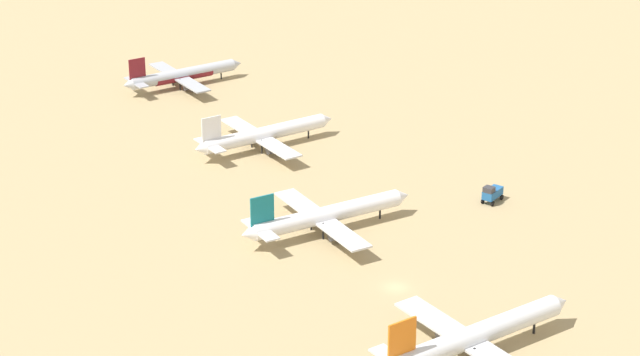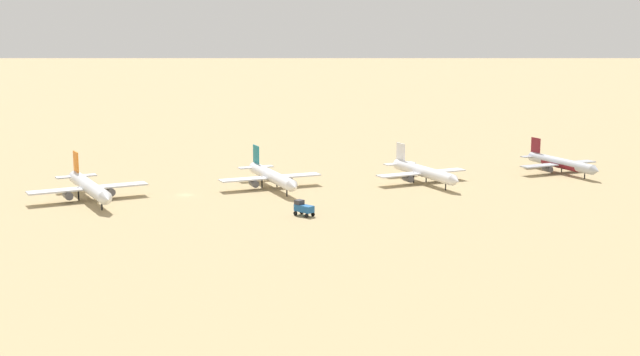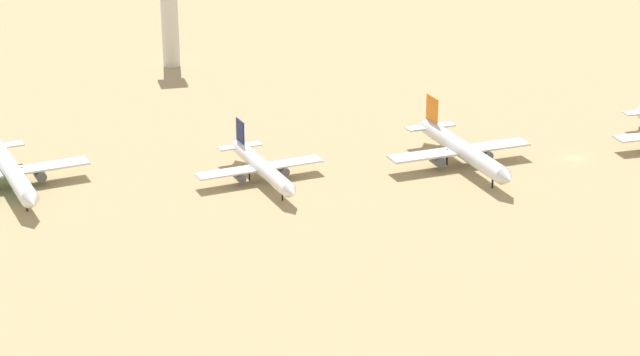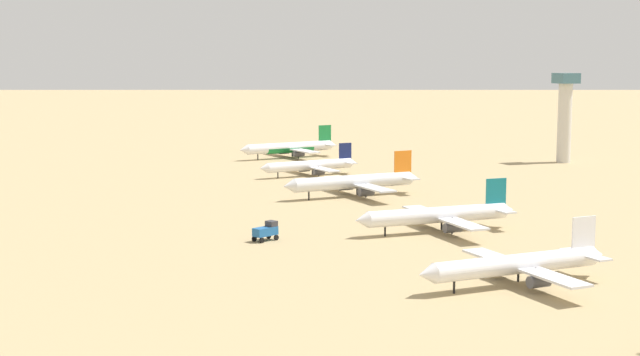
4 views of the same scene
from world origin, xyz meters
The scene contains 6 objects.
ground_plane centered at (0.00, 0.00, 0.00)m, with size 1800.00×1800.00×0.00m, color tan.
parked_jet_2 centered at (-1.55, -26.21, 3.93)m, with size 40.48×32.99×11.67m.
parked_jet_3 centered at (-0.38, 25.92, 3.68)m, with size 37.87×30.72×10.93m.
parked_jet_4 centered at (8.08, 71.25, 3.54)m, with size 36.50×29.70×10.52m.
parked_jet_5 centered at (8.39, 120.32, 3.30)m, with size 34.40×27.99×9.92m.
service_truck centered at (36.89, 22.33, 2.08)m, with size 5.70×4.60×3.90m.
Camera 2 is at (250.51, -54.95, 51.46)m, focal length 51.37 mm.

